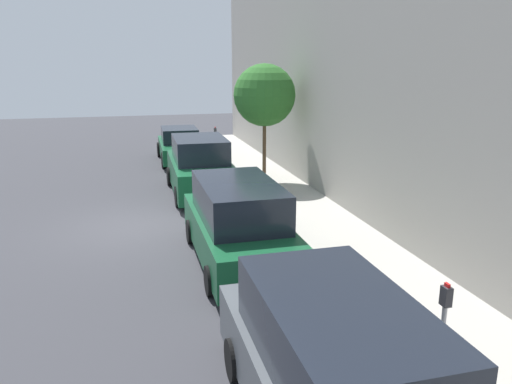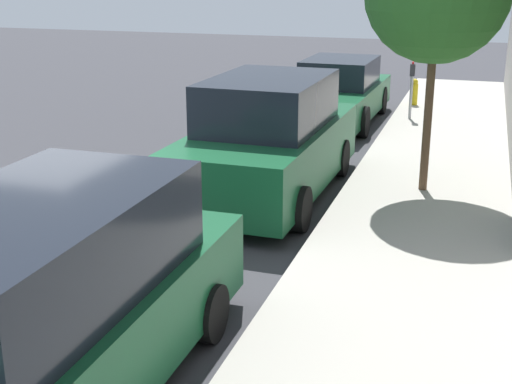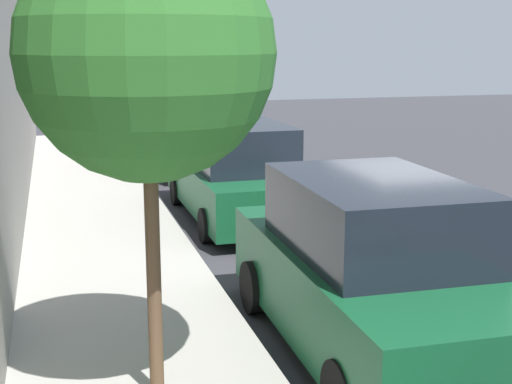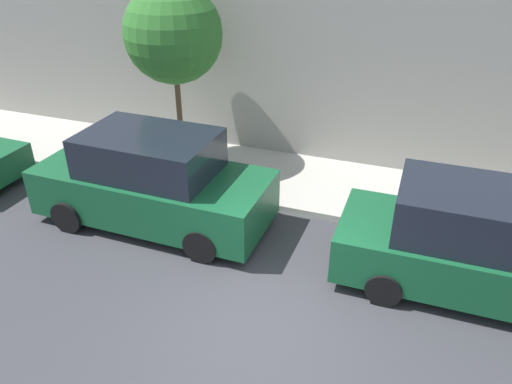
% 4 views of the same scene
% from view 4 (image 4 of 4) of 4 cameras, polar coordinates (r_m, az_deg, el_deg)
% --- Properties ---
extents(ground_plane, '(60.00, 60.00, 0.00)m').
position_cam_4_polar(ground_plane, '(8.09, 0.66, -15.75)').
color(ground_plane, '#38383D').
extents(sidewalk, '(2.68, 32.00, 0.15)m').
position_cam_4_polar(sidewalk, '(11.84, 8.37, 0.58)').
color(sidewalk, '#B2ADA3').
rests_on(sidewalk, ground_plane).
extents(parked_minivan_second, '(2.02, 4.90, 1.90)m').
position_cam_4_polar(parked_minivan_second, '(9.12, 25.08, -5.60)').
color(parked_minivan_second, '#14512D').
rests_on(parked_minivan_second, ground_plane).
extents(parked_suv_third, '(2.08, 4.84, 1.98)m').
position_cam_4_polar(parked_suv_third, '(10.35, -11.72, 1.14)').
color(parked_suv_third, '#14512D').
rests_on(parked_suv_third, ground_plane).
extents(street_tree, '(2.24, 2.24, 4.30)m').
position_cam_4_polar(street_tree, '(11.86, -9.45, 17.38)').
color(street_tree, brown).
rests_on(street_tree, sidewalk).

